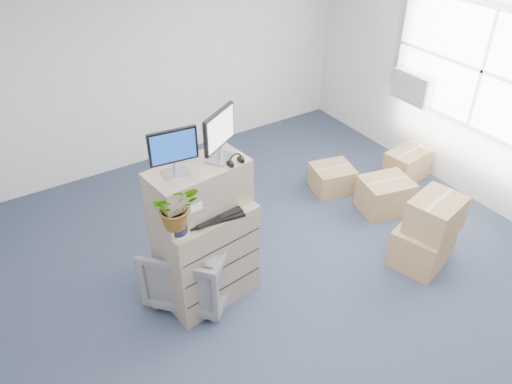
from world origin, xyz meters
The scene contains 18 objects.
ground centered at (0.00, 0.00, 0.00)m, with size 7.00×7.00×0.00m, color #29314A.
wall_back centered at (0.00, 3.51, 1.40)m, with size 6.00×0.02×2.80m, color silver.
window centered at (2.96, 0.50, 1.70)m, with size 0.07×2.72×1.52m.
ac_unit centered at (2.87, 1.40, 1.20)m, with size 0.24×0.60×0.40m, color beige.
filing_cabinet_lower centered at (-0.79, 0.58, 0.54)m, with size 0.93×0.57×1.08m, color gray.
filing_cabinet_upper centered at (-0.80, 0.63, 1.31)m, with size 0.93×0.46×0.46m, color gray.
monitor_left centered at (-1.01, 0.62, 1.78)m, with size 0.43×0.19×0.43m.
monitor_right centered at (-0.56, 0.63, 1.81)m, with size 0.43×0.29×0.48m.
headphones centered at (-0.49, 0.48, 1.58)m, with size 0.14×0.14×0.02m, color black.
keyboard centered at (-0.76, 0.43, 1.09)m, with size 0.53×0.22×0.03m, color black.
mouse centered at (-0.47, 0.51, 1.10)m, with size 0.11×0.07×0.04m, color silver.
water_bottle centered at (-0.71, 0.67, 1.21)m, with size 0.08×0.08×0.27m, color #9C9EA5.
phone_dock centered at (-0.79, 0.60, 1.13)m, with size 0.07×0.06×0.15m.
external_drive centered at (-0.45, 0.76, 1.11)m, with size 0.20×0.15×0.06m, color black.
tissue_box centered at (-0.42, 0.70, 1.18)m, with size 0.24×0.12×0.09m, color #3874C1.
potted_plant centered at (-1.13, 0.40, 1.32)m, with size 0.47×0.50×0.43m.
office_chair centered at (-0.93, 0.67, 0.42)m, with size 0.81×0.76×0.83m, color slate.
cardboard_boxes centered at (1.76, 0.42, 0.29)m, with size 1.86×2.30×0.86m.
Camera 1 is at (-2.39, -2.85, 3.89)m, focal length 35.00 mm.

